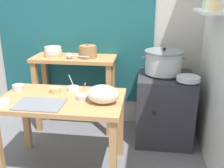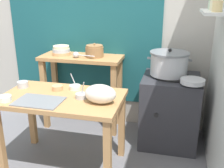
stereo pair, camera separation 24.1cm
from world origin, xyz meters
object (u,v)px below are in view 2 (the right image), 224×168
object	(u,v)px
steamer_pot	(169,63)
prep_bowl_3	(5,98)
prep_table	(62,107)
bowl_stack_enamel	(61,51)
prep_bowl_2	(81,95)
clay_pot	(95,51)
stove_block	(169,110)
prep_bowl_1	(75,87)
plastic_bag	(100,94)
prep_bowl_0	(23,84)
back_shelf_table	(82,74)
prep_bowl_4	(57,88)
serving_tray	(39,101)
wide_pan	(193,81)
ladle	(77,55)

from	to	relation	value
steamer_pot	prep_bowl_3	distance (m)	1.63
prep_table	prep_bowl_3	size ratio (longest dim) A/B	10.27
bowl_stack_enamel	prep_bowl_2	bearing A→B (deg)	-56.35
bowl_stack_enamel	prep_bowl_2	size ratio (longest dim) A/B	1.34
prep_bowl_3	bowl_stack_enamel	bearing A→B (deg)	85.75
clay_pot	steamer_pot	bearing A→B (deg)	-7.40
stove_block	prep_bowl_1	xyz separation A→B (m)	(-0.90, -0.48, 0.36)
prep_table	prep_bowl_2	distance (m)	0.23
prep_table	stove_block	bearing A→B (deg)	35.39
stove_block	plastic_bag	world-z (taller)	plastic_bag
steamer_pot	prep_bowl_2	xyz separation A→B (m)	(-0.72, -0.70, -0.16)
prep_bowl_0	prep_bowl_3	bearing A→B (deg)	-82.84
plastic_bag	prep_bowl_2	xyz separation A→B (m)	(-0.19, 0.06, -0.06)
back_shelf_table	clay_pot	distance (m)	0.33
prep_bowl_4	bowl_stack_enamel	bearing A→B (deg)	109.97
serving_tray	prep_bowl_3	bearing A→B (deg)	-168.74
bowl_stack_enamel	wide_pan	world-z (taller)	bowl_stack_enamel
stove_block	ladle	size ratio (longest dim) A/B	2.95
serving_tray	bowl_stack_enamel	bearing A→B (deg)	102.21
serving_tray	prep_bowl_2	size ratio (longest dim) A/B	2.49
steamer_pot	back_shelf_table	bearing A→B (deg)	173.80
prep_table	prep_bowl_4	distance (m)	0.21
clay_pot	serving_tray	size ratio (longest dim) A/B	0.52
prep_bowl_0	prep_bowl_2	bearing A→B (deg)	-10.91
wide_pan	prep_bowl_3	size ratio (longest dim) A/B	2.17
steamer_pot	ladle	world-z (taller)	steamer_pot
prep_bowl_2	stove_block	bearing A→B (deg)	41.77
wide_pan	prep_table	bearing A→B (deg)	-158.09
steamer_pot	prep_bowl_1	bearing A→B (deg)	-149.49
wide_pan	prep_bowl_1	size ratio (longest dim) A/B	1.43
clay_pot	prep_bowl_1	size ratio (longest dim) A/B	1.27
back_shelf_table	prep_bowl_1	distance (m)	0.64
back_shelf_table	prep_bowl_3	xyz separation A→B (m)	(-0.32, -1.03, 0.07)
clay_pot	stove_block	bearing A→B (deg)	-8.34
ladle	prep_bowl_4	world-z (taller)	ladle
prep_table	prep_bowl_1	bearing A→B (deg)	73.98
prep_table	bowl_stack_enamel	xyz separation A→B (m)	(-0.34, 0.80, 0.34)
back_shelf_table	plastic_bag	distance (m)	1.01
prep_table	prep_bowl_1	world-z (taller)	prep_bowl_1
prep_table	serving_tray	bearing A→B (deg)	-128.27
prep_bowl_2	prep_bowl_3	size ratio (longest dim) A/B	1.50
back_shelf_table	steamer_pot	size ratio (longest dim) A/B	2.11
back_shelf_table	serving_tray	xyz separation A→B (m)	(-0.03, -0.98, 0.05)
stove_block	prep_bowl_3	xyz separation A→B (m)	(-1.37, -0.90, 0.36)
plastic_bag	prep_bowl_4	size ratio (longest dim) A/B	2.59
prep_table	stove_block	world-z (taller)	stove_block
steamer_pot	clay_pot	size ratio (longest dim) A/B	2.21
prep_table	prep_bowl_4	size ratio (longest dim) A/B	10.56
prep_table	ladle	xyz separation A→B (m)	(-0.12, 0.71, 0.33)
back_shelf_table	ladle	bearing A→B (deg)	-99.74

